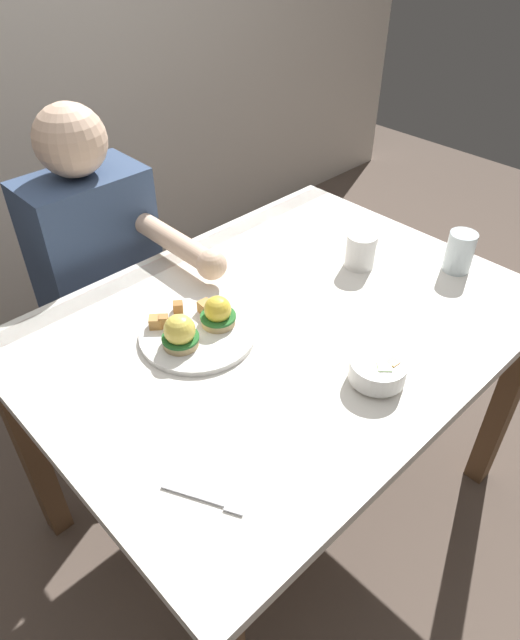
% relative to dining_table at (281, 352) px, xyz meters
% --- Properties ---
extents(ground_plane, '(6.00, 6.00, 0.00)m').
position_rel_dining_table_xyz_m(ground_plane, '(0.00, 0.00, -0.63)').
color(ground_plane, brown).
extents(dining_table, '(1.20, 0.90, 0.74)m').
position_rel_dining_table_xyz_m(dining_table, '(0.00, 0.00, 0.00)').
color(dining_table, white).
rests_on(dining_table, ground_plane).
extents(eggs_benedict_plate, '(0.27, 0.27, 0.09)m').
position_rel_dining_table_xyz_m(eggs_benedict_plate, '(-0.19, 0.09, 0.13)').
color(eggs_benedict_plate, white).
rests_on(eggs_benedict_plate, dining_table).
extents(fruit_bowl, '(0.12, 0.12, 0.06)m').
position_rel_dining_table_xyz_m(fruit_bowl, '(-0.01, -0.28, 0.14)').
color(fruit_bowl, white).
rests_on(fruit_bowl, dining_table).
extents(coffee_mug, '(0.11, 0.08, 0.09)m').
position_rel_dining_table_xyz_m(coffee_mug, '(0.32, 0.02, 0.16)').
color(coffee_mug, white).
rests_on(coffee_mug, dining_table).
extents(fork, '(0.09, 0.15, 0.00)m').
position_rel_dining_table_xyz_m(fork, '(-0.45, -0.26, 0.11)').
color(fork, silver).
rests_on(fork, dining_table).
extents(water_glass_near, '(0.07, 0.07, 0.11)m').
position_rel_dining_table_xyz_m(water_glass_near, '(0.49, -0.17, 0.16)').
color(water_glass_near, silver).
rests_on(water_glass_near, dining_table).
extents(diner_person, '(0.34, 0.54, 1.14)m').
position_rel_dining_table_xyz_m(diner_person, '(-0.14, 0.60, 0.02)').
color(diner_person, '#33333D').
rests_on(diner_person, ground_plane).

